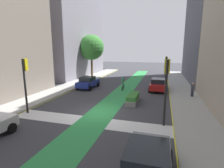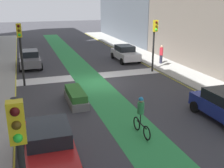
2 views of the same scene
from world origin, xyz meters
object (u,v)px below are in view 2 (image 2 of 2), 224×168
Objects in this scene: traffic_signal_near_left at (155,36)px; car_grey_right_near at (30,59)px; cyclist_in_lane at (141,115)px; traffic_signal_far_right at (20,152)px; car_white_left_near at (125,53)px; traffic_signal_near_right at (20,43)px; car_red_right_far at (50,146)px; pedestrian_sidewalk_left_a at (161,54)px; median_planter at (76,97)px.

traffic_signal_near_left is 11.67m from car_grey_right_near.
cyclist_in_lane is (5.76, 10.09, -2.15)m from traffic_signal_near_left.
traffic_signal_far_right is 22.40m from car_white_left_near.
traffic_signal_near_right is 10.87m from traffic_signal_near_left.
car_red_right_far is at bearing 94.03° from traffic_signal_near_right.
traffic_signal_near_right reaches higher than car_red_right_far.
traffic_signal_far_right reaches higher than pedestrian_sidewalk_left_a.
traffic_signal_near_right is at bearing 12.00° from pedestrian_sidewalk_left_a.
traffic_signal_near_right is 1.08× the size of car_white_left_near.
traffic_signal_near_left reaches higher than traffic_signal_far_right.
car_grey_right_near is at bearing -92.26° from traffic_signal_far_right.
traffic_signal_far_right is 0.98× the size of car_red_right_far.
car_white_left_near is 1.01× the size of car_grey_right_near.
traffic_signal_near_right is 13.20m from pedestrian_sidewalk_left_a.
pedestrian_sidewalk_left_a is (-12.74, -2.71, -2.12)m from traffic_signal_near_right.
traffic_signal_near_right reaches higher than traffic_signal_far_right.
cyclist_in_lane is at bearing -165.46° from car_red_right_far.
traffic_signal_near_left is 18.58m from traffic_signal_far_right.
pedestrian_sidewalk_left_a is (-7.65, -12.17, 0.08)m from cyclist_in_lane.
traffic_signal_near_left is 2.54× the size of pedestrian_sidewalk_left_a.
car_white_left_near and car_grey_right_near have the same top height.
car_grey_right_near is at bearing -73.78° from cyclist_in_lane.
traffic_signal_near_left is at bearing -126.29° from traffic_signal_far_right.
car_white_left_near is 2.28× the size of cyclist_in_lane.
car_white_left_near is (0.76, -4.83, -2.32)m from traffic_signal_near_left.
traffic_signal_far_right is 2.25× the size of cyclist_in_lane.
car_grey_right_near is 2.26× the size of cyclist_in_lane.
car_white_left_near and car_red_right_far have the same top height.
traffic_signal_near_right reaches higher than median_planter.
car_white_left_near is (-10.09, -5.46, -2.37)m from traffic_signal_near_right.
cyclist_in_lane is at bearing 60.28° from traffic_signal_near_left.
traffic_signal_near_left reaches higher than car_red_right_far.
cyclist_in_lane is (-4.34, -1.13, 0.17)m from car_red_right_far.
car_white_left_near is at bearing 177.94° from car_grey_right_near.
pedestrian_sidewalk_left_a reaches higher than median_planter.
car_white_left_near reaches higher than median_planter.
pedestrian_sidewalk_left_a reaches higher than car_grey_right_near.
median_planter is at bearing 33.21° from traffic_signal_near_left.
traffic_signal_far_right reaches higher than cyclist_in_lane.
traffic_signal_far_right reaches higher than car_white_left_near.
car_red_right_far is at bearing 47.99° from traffic_signal_near_left.
car_white_left_near is 15.74m from cyclist_in_lane.
pedestrian_sidewalk_left_a is 0.58× the size of median_planter.
pedestrian_sidewalk_left_a is 12.21m from median_planter.
traffic_signal_near_left reaches higher than median_planter.
traffic_signal_near_left is 1.05× the size of car_red_right_far.
car_red_right_far is at bearing 47.95° from pedestrian_sidewalk_left_a.
traffic_signal_near_right is 10.88m from car_red_right_far.
cyclist_in_lane is at bearing 57.85° from pedestrian_sidewalk_left_a.
traffic_signal_far_right is 2.37× the size of pedestrian_sidewalk_left_a.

